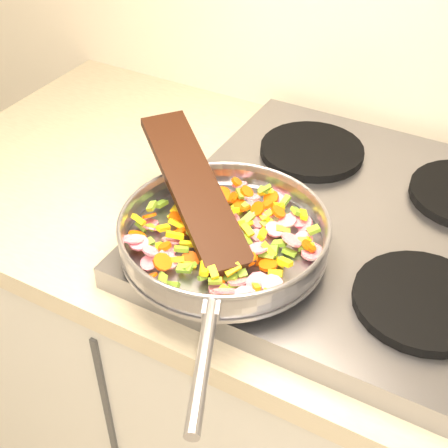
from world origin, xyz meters
The scene contains 7 objects.
cooktop centered at (-0.70, 1.67, 0.92)m, with size 0.60×0.60×0.04m, color #939399.
grate_fl centered at (-0.84, 1.52, 0.95)m, with size 0.19×0.19×0.02m, color black.
grate_fr centered at (-0.56, 1.52, 0.95)m, with size 0.19×0.19×0.02m, color black.
grate_bl centered at (-0.84, 1.81, 0.95)m, with size 0.19×0.19×0.02m, color black.
saute_pan centered at (-0.85, 1.48, 0.98)m, with size 0.34×0.49×0.05m.
vegetable_heap centered at (-0.85, 1.49, 0.97)m, with size 0.28×0.29×0.05m.
wooden_spatula centered at (-0.92, 1.52, 1.02)m, with size 0.31×0.07×0.01m, color black.
Camera 1 is at (-0.51, 0.87, 1.57)m, focal length 50.00 mm.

